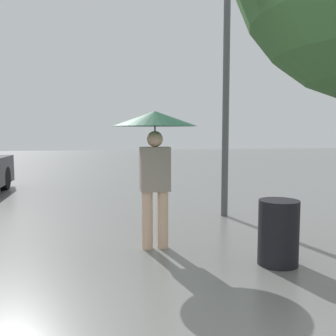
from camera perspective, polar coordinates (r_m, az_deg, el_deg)
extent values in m
cylinder|color=beige|center=(4.82, -3.16, -7.92)|extent=(0.14, 0.14, 0.74)
cylinder|color=beige|center=(4.85, -0.78, -7.83)|extent=(0.14, 0.14, 0.74)
cube|color=gray|center=(4.73, -1.99, -0.17)|extent=(0.37, 0.22, 0.56)
sphere|color=beige|center=(4.71, -2.01, 4.44)|extent=(0.20, 0.20, 0.20)
cylinder|color=#515456|center=(4.71, -2.00, 2.76)|extent=(0.02, 0.02, 0.60)
cone|color=#14472D|center=(4.71, -2.02, 7.53)|extent=(1.07, 1.07, 0.19)
cylinder|color=black|center=(10.56, -23.64, -1.44)|extent=(0.18, 0.60, 0.60)
cylinder|color=#515456|center=(6.72, 8.86, 13.79)|extent=(0.12, 0.12, 4.94)
cylinder|color=black|center=(4.44, 16.47, -9.40)|extent=(0.45, 0.45, 0.73)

